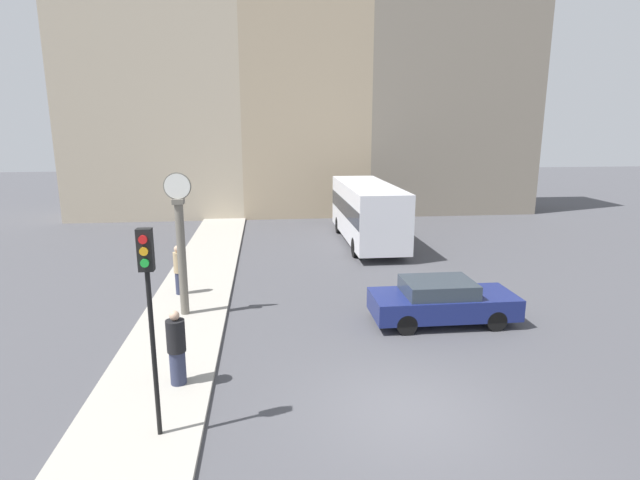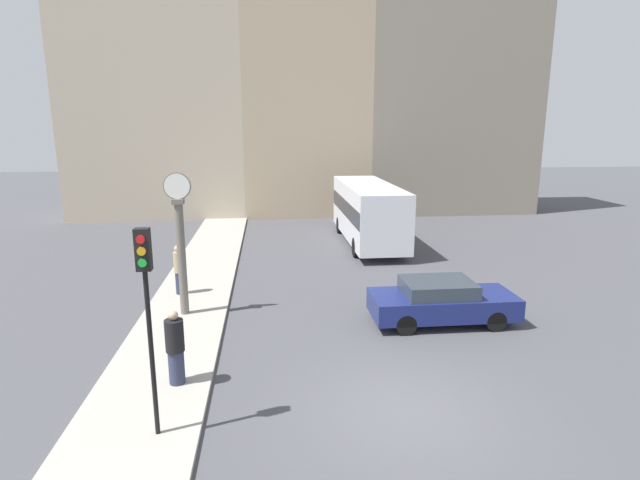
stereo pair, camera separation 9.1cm
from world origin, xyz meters
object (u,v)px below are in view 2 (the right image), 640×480
(sedan_car, at_px, (441,301))
(pedestrian_black_jacket, at_px, (175,348))
(pedestrian_tan_coat, at_px, (179,269))
(traffic_light_near, at_px, (146,291))
(bus_distant, at_px, (368,210))
(street_clock, at_px, (181,243))

(sedan_car, xyz_separation_m, pedestrian_black_jacket, (-7.29, -3.15, 0.30))
(pedestrian_black_jacket, bearing_deg, pedestrian_tan_coat, 98.80)
(traffic_light_near, height_order, pedestrian_tan_coat, traffic_light_near)
(bus_distant, xyz_separation_m, street_clock, (-7.65, -9.35, 0.66))
(bus_distant, xyz_separation_m, pedestrian_tan_coat, (-8.12, -7.40, -0.72))
(sedan_car, xyz_separation_m, bus_distant, (-0.16, 10.61, 1.03))
(traffic_light_near, height_order, street_clock, street_clock)
(street_clock, relative_size, pedestrian_tan_coat, 2.53)
(sedan_car, bearing_deg, street_clock, 170.81)
(street_clock, bearing_deg, pedestrian_tan_coat, 103.42)
(sedan_car, xyz_separation_m, pedestrian_tan_coat, (-8.28, 3.21, 0.31))
(sedan_car, height_order, pedestrian_tan_coat, pedestrian_tan_coat)
(bus_distant, distance_m, pedestrian_black_jacket, 15.52)
(traffic_light_near, xyz_separation_m, pedestrian_black_jacket, (0.04, 1.93, -1.99))
(pedestrian_black_jacket, bearing_deg, bus_distant, 62.61)
(traffic_light_near, relative_size, street_clock, 0.91)
(street_clock, bearing_deg, sedan_car, -9.19)
(street_clock, distance_m, pedestrian_tan_coat, 2.43)
(bus_distant, bearing_deg, pedestrian_tan_coat, -137.64)
(pedestrian_black_jacket, bearing_deg, traffic_light_near, -91.19)
(bus_distant, xyz_separation_m, traffic_light_near, (-7.17, -15.69, 1.25))
(sedan_car, bearing_deg, pedestrian_black_jacket, -156.63)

